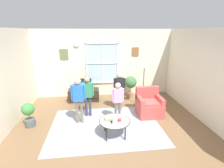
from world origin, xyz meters
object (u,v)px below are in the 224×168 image
object	(u,v)px
potted_plant_by_window	(131,83)
floor_lamp	(144,68)
potted_plant_corner	(29,113)
person_black_shirt	(119,87)
remote_near_books	(112,122)
person_pink_shirt	(118,98)
cup	(120,120)
television	(83,84)
person_green_shirt	(88,92)
coffee_table	(115,121)
person_blue_shirt	(78,96)
tv_stand	(84,95)
armchair	(149,105)
book_stack	(109,119)

from	to	relation	value
potted_plant_by_window	floor_lamp	bearing A→B (deg)	-77.96
potted_plant_corner	floor_lamp	bearing A→B (deg)	13.51
person_black_shirt	remote_near_books	bearing A→B (deg)	-106.11
potted_plant_by_window	remote_near_books	bearing A→B (deg)	-112.39
person_pink_shirt	cup	bearing A→B (deg)	-95.25
television	floor_lamp	world-z (taller)	floor_lamp
person_green_shirt	coffee_table	bearing A→B (deg)	-58.55
person_pink_shirt	potted_plant_by_window	distance (m)	2.03
person_black_shirt	person_pink_shirt	xyz separation A→B (m)	(-0.16, -0.74, -0.07)
person_pink_shirt	potted_plant_by_window	size ratio (longest dim) A/B	1.37
person_blue_shirt	potted_plant_by_window	bearing A→B (deg)	43.42
person_green_shirt	person_pink_shirt	bearing A→B (deg)	-24.77
tv_stand	television	xyz separation A→B (m)	(0.00, -0.00, 0.46)
coffee_table	floor_lamp	distance (m)	2.24
coffee_table	armchair	bearing A→B (deg)	38.79
television	tv_stand	bearing A→B (deg)	90.00
tv_stand	remote_near_books	size ratio (longest dim) A/B	8.31
person_black_shirt	person_pink_shirt	distance (m)	0.76
book_stack	tv_stand	bearing A→B (deg)	107.62
person_black_shirt	floor_lamp	distance (m)	1.05
armchair	remote_near_books	world-z (taller)	armchair
person_green_shirt	tv_stand	bearing A→B (deg)	98.64
book_stack	person_black_shirt	size ratio (longest dim) A/B	0.21
television	potted_plant_corner	distance (m)	2.25
television	person_pink_shirt	distance (m)	2.00
cup	person_black_shirt	bearing A→B (deg)	81.18
armchair	book_stack	bearing A→B (deg)	-145.42
person_blue_shirt	person_green_shirt	distance (m)	0.46
television	cup	world-z (taller)	television
coffee_table	tv_stand	bearing A→B (deg)	110.19
person_blue_shirt	potted_plant_corner	distance (m)	1.48
coffee_table	floor_lamp	xyz separation A→B (m)	(1.21, 1.58, 1.02)
book_stack	potted_plant_by_window	bearing A→B (deg)	65.79
person_green_shirt	potted_plant_corner	distance (m)	1.75
armchair	person_black_shirt	bearing A→B (deg)	153.61
tv_stand	cup	world-z (taller)	cup
television	coffee_table	distance (m)	2.58
potted_plant_by_window	potted_plant_corner	size ratio (longest dim) A/B	1.25
person_blue_shirt	person_pink_shirt	size ratio (longest dim) A/B	1.14
potted_plant_by_window	floor_lamp	world-z (taller)	floor_lamp
potted_plant_corner	armchair	bearing A→B (deg)	4.57
book_stack	floor_lamp	size ratio (longest dim) A/B	0.16
armchair	potted_plant_corner	distance (m)	3.62
television	potted_plant_corner	world-z (taller)	television
armchair	floor_lamp	xyz separation A→B (m)	(-0.05, 0.57, 1.09)
armchair	potted_plant_corner	bearing A→B (deg)	-175.43
potted_plant_by_window	potted_plant_corner	world-z (taller)	potted_plant_by_window
tv_stand	person_green_shirt	world-z (taller)	person_green_shirt
person_black_shirt	potted_plant_by_window	size ratio (longest dim) A/B	1.50
cup	remote_near_books	size ratio (longest dim) A/B	0.64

